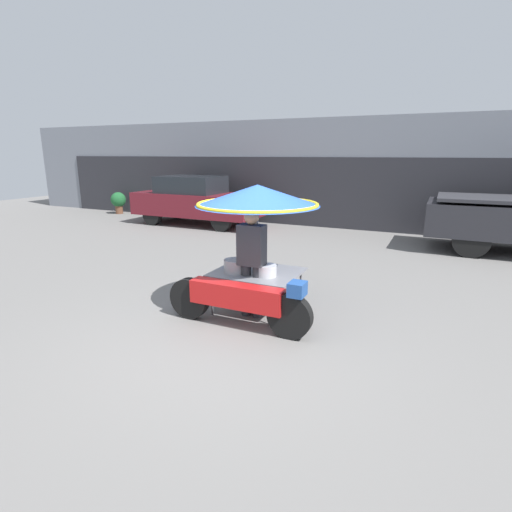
{
  "coord_description": "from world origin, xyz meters",
  "views": [
    {
      "loc": [
        2.3,
        -4.15,
        2.32
      ],
      "look_at": [
        -0.09,
        0.95,
        0.87
      ],
      "focal_mm": 28.0,
      "sensor_mm": 36.0,
      "label": 1
    }
  ],
  "objects": [
    {
      "name": "ground_plane",
      "position": [
        0.0,
        0.0,
        0.0
      ],
      "size": [
        36.0,
        36.0,
        0.0
      ],
      "primitive_type": "plane",
      "color": "slate"
    },
    {
      "name": "shopfront_building",
      "position": [
        0.0,
        9.33,
        1.69
      ],
      "size": [
        28.0,
        2.06,
        3.39
      ],
      "color": "gray",
      "rests_on": "ground"
    },
    {
      "name": "vendor_motorcycle_cart",
      "position": [
        -0.09,
        0.9,
        1.43
      ],
      "size": [
        2.13,
        1.78,
        1.89
      ],
      "color": "black",
      "rests_on": "ground"
    },
    {
      "name": "vendor_person",
      "position": [
        -0.08,
        0.77,
        0.88
      ],
      "size": [
        0.38,
        0.22,
        1.57
      ],
      "color": "#2D2D33",
      "rests_on": "ground"
    },
    {
      "name": "parked_car",
      "position": [
        -5.13,
        6.98,
        0.82
      ],
      "size": [
        4.26,
        1.64,
        1.59
      ],
      "color": "black",
      "rests_on": "ground"
    },
    {
      "name": "potted_plant",
      "position": [
        -9.28,
        7.78,
        0.51
      ],
      "size": [
        0.58,
        0.58,
        0.84
      ],
      "color": "brown",
      "rests_on": "ground"
    }
  ]
}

